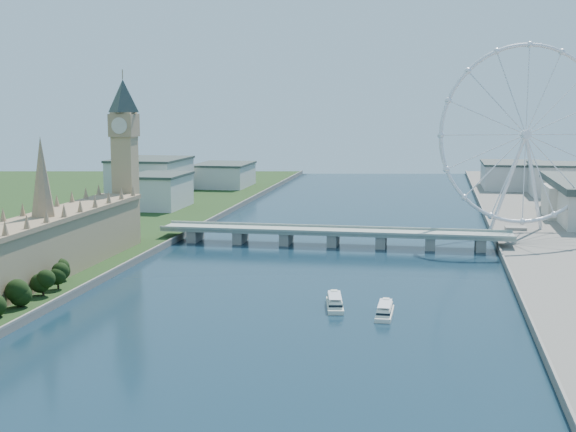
# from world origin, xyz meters

# --- Properties ---
(parliament_range) EXTENTS (24.00, 200.00, 70.00)m
(parliament_range) POSITION_xyz_m (-128.00, 170.00, 18.48)
(parliament_range) COLOR tan
(parliament_range) RESTS_ON ground
(big_ben) EXTENTS (20.02, 20.02, 110.00)m
(big_ben) POSITION_xyz_m (-128.00, 278.00, 66.57)
(big_ben) COLOR tan
(big_ben) RESTS_ON ground
(westminster_bridge) EXTENTS (220.00, 22.00, 9.50)m
(westminster_bridge) POSITION_xyz_m (0.00, 300.00, 6.63)
(westminster_bridge) COLOR gray
(westminster_bridge) RESTS_ON ground
(london_eye) EXTENTS (113.60, 39.12, 124.30)m
(london_eye) POSITION_xyz_m (119.98, 355.08, 67.52)
(london_eye) COLOR silver
(london_eye) RESTS_ON ground
(city_skyline) EXTENTS (505.00, 280.00, 32.00)m
(city_skyline) POSITION_xyz_m (39.22, 560.08, 16.96)
(city_skyline) COLOR beige
(city_skyline) RESTS_ON ground
(tour_boat_near) EXTENTS (11.75, 29.08, 6.23)m
(tour_boat_near) POSITION_xyz_m (19.77, 146.87, 0.00)
(tour_boat_near) COLOR silver
(tour_boat_near) RESTS_ON ground
(tour_boat_far) EXTENTS (7.18, 27.18, 5.96)m
(tour_boat_far) POSITION_xyz_m (42.13, 137.36, 0.00)
(tour_boat_far) COLOR silver
(tour_boat_far) RESTS_ON ground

